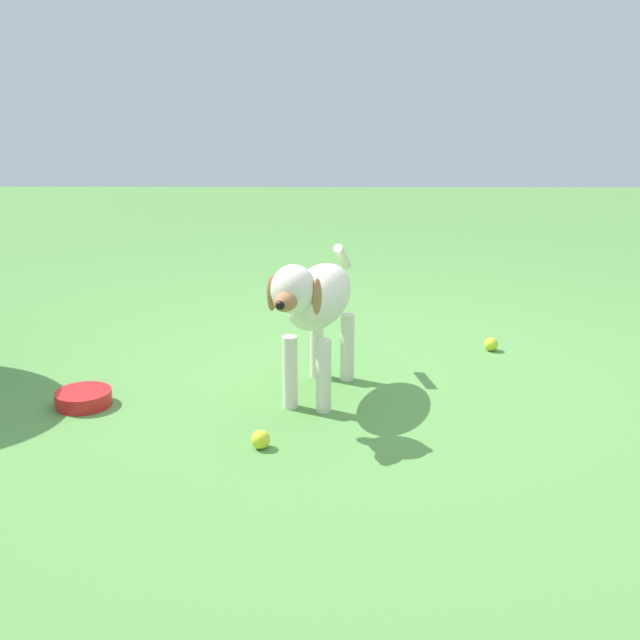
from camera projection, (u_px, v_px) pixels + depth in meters
ground at (361, 383)px, 3.22m from camera, size 14.00×14.00×0.00m
dog at (316, 302)px, 2.96m from camera, size 0.37×0.87×0.61m
tennis_ball_0 at (261, 439)px, 2.63m from camera, size 0.07×0.07×0.07m
tennis_ball_1 at (491, 344)px, 3.62m from camera, size 0.07×0.07×0.07m
water_bowl at (84, 398)px, 2.99m from camera, size 0.22×0.22×0.06m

